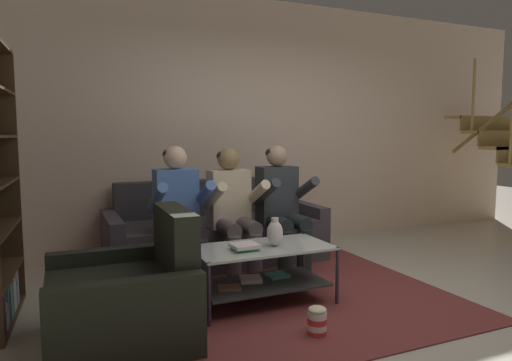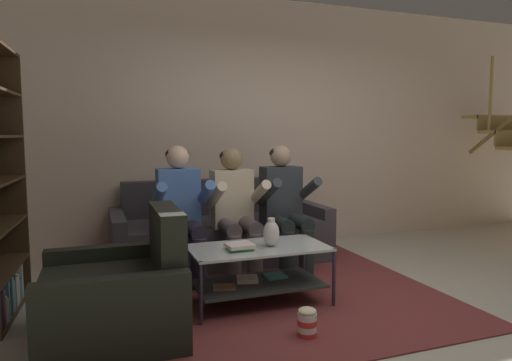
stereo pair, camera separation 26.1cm
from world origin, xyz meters
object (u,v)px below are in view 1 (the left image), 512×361
object	(u,v)px
person_seated_middle	(233,206)
vase	(275,233)
coffee_table	(261,266)
armchair	(127,300)
popcorn_tub	(317,321)
couch	(215,234)
person_seated_left	(179,209)
book_stack	(245,247)
person_seated_right	(282,202)

from	to	relation	value
person_seated_middle	vase	world-z (taller)	person_seated_middle
coffee_table	vase	bearing A→B (deg)	-16.06
armchair	popcorn_tub	world-z (taller)	armchair
person_seated_middle	couch	bearing A→B (deg)	90.00
couch	person_seated_left	size ratio (longest dim) A/B	1.80
person_seated_middle	popcorn_tub	size ratio (longest dim) A/B	6.04
coffee_table	book_stack	xyz separation A→B (m)	(-0.17, -0.06, 0.18)
couch	person_seated_left	bearing A→B (deg)	-133.17
armchair	couch	bearing A→B (deg)	54.36
person_seated_right	book_stack	world-z (taller)	person_seated_right
armchair	popcorn_tub	distance (m)	1.25
coffee_table	book_stack	bearing A→B (deg)	-160.99
book_stack	armchair	world-z (taller)	armchair
armchair	popcorn_tub	xyz separation A→B (m)	(1.16, -0.43, -0.17)
person_seated_middle	armchair	world-z (taller)	person_seated_middle
vase	book_stack	world-z (taller)	vase
person_seated_right	vase	size ratio (longest dim) A/B	5.46
couch	person_seated_right	xyz separation A→B (m)	(0.51, -0.55, 0.38)
couch	coffee_table	size ratio (longest dim) A/B	2.05
vase	popcorn_tub	size ratio (longest dim) A/B	1.12
person_seated_right	vase	distance (m)	0.92
coffee_table	vase	distance (m)	0.28
person_seated_left	person_seated_right	distance (m)	1.02
book_stack	armchair	distance (m)	0.94
coffee_table	couch	bearing A→B (deg)	87.64
armchair	popcorn_tub	size ratio (longest dim) A/B	4.54
popcorn_tub	armchair	bearing A→B (deg)	159.60
coffee_table	armchair	world-z (taller)	armchair
armchair	coffee_table	bearing A→B (deg)	13.11
person_seated_left	popcorn_tub	xyz separation A→B (m)	(0.55, -1.44, -0.57)
vase	armchair	bearing A→B (deg)	-169.38
vase	book_stack	bearing A→B (deg)	-174.06
person_seated_right	armchair	xyz separation A→B (m)	(-1.63, -1.01, -0.39)
person_seated_middle	popcorn_tub	distance (m)	1.54
person_seated_left	person_seated_middle	xyz separation A→B (m)	(0.51, -0.00, -0.01)
person_seated_left	book_stack	xyz separation A→B (m)	(0.29, -0.82, -0.19)
person_seated_left	popcorn_tub	world-z (taller)	person_seated_left
person_seated_left	armchair	distance (m)	1.24
book_stack	coffee_table	bearing A→B (deg)	19.01
vase	person_seated_right	bearing A→B (deg)	59.64
armchair	person_seated_middle	bearing A→B (deg)	42.12
coffee_table	popcorn_tub	world-z (taller)	coffee_table
couch	book_stack	xyz separation A→B (m)	(-0.22, -1.36, 0.20)
person_seated_left	vase	bearing A→B (deg)	-54.81
person_seated_right	book_stack	distance (m)	1.11
couch	book_stack	world-z (taller)	couch
vase	popcorn_tub	xyz separation A→B (m)	(-0.01, -0.65, -0.46)
couch	popcorn_tub	size ratio (longest dim) A/B	11.08
person_seated_left	couch	bearing A→B (deg)	46.83
person_seated_right	vase	world-z (taller)	person_seated_right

